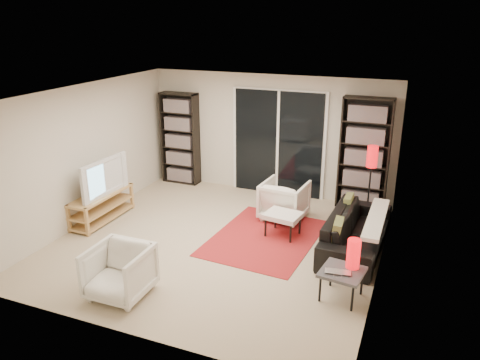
# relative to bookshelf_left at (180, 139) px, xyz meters

# --- Properties ---
(floor) EXTENTS (5.00, 5.00, 0.00)m
(floor) POSITION_rel_bookshelf_left_xyz_m (1.95, -2.33, -0.98)
(floor) COLOR #C3AC8D
(floor) RESTS_ON ground
(wall_back) EXTENTS (5.00, 0.02, 2.40)m
(wall_back) POSITION_rel_bookshelf_left_xyz_m (1.95, 0.17, 0.22)
(wall_back) COLOR beige
(wall_back) RESTS_ON ground
(wall_front) EXTENTS (5.00, 0.02, 2.40)m
(wall_front) POSITION_rel_bookshelf_left_xyz_m (1.95, -4.83, 0.22)
(wall_front) COLOR beige
(wall_front) RESTS_ON ground
(wall_left) EXTENTS (0.02, 5.00, 2.40)m
(wall_left) POSITION_rel_bookshelf_left_xyz_m (-0.55, -2.33, 0.22)
(wall_left) COLOR beige
(wall_left) RESTS_ON ground
(wall_right) EXTENTS (0.02, 5.00, 2.40)m
(wall_right) POSITION_rel_bookshelf_left_xyz_m (4.45, -2.33, 0.22)
(wall_right) COLOR beige
(wall_right) RESTS_ON ground
(ceiling) EXTENTS (5.00, 5.00, 0.02)m
(ceiling) POSITION_rel_bookshelf_left_xyz_m (1.95, -2.33, 1.42)
(ceiling) COLOR white
(ceiling) RESTS_ON wall_back
(sliding_door) EXTENTS (1.92, 0.08, 2.16)m
(sliding_door) POSITION_rel_bookshelf_left_xyz_m (2.15, 0.13, 0.07)
(sliding_door) COLOR white
(sliding_door) RESTS_ON ground
(bookshelf_left) EXTENTS (0.80, 0.30, 1.95)m
(bookshelf_left) POSITION_rel_bookshelf_left_xyz_m (0.00, 0.00, 0.00)
(bookshelf_left) COLOR black
(bookshelf_left) RESTS_ON ground
(bookshelf_right) EXTENTS (0.90, 0.30, 2.10)m
(bookshelf_right) POSITION_rel_bookshelf_left_xyz_m (3.85, -0.00, 0.07)
(bookshelf_right) COLOR black
(bookshelf_right) RESTS_ON ground
(tv_stand) EXTENTS (0.44, 1.36, 0.50)m
(tv_stand) POSITION_rel_bookshelf_left_xyz_m (-0.34, -2.32, -0.71)
(tv_stand) COLOR tan
(tv_stand) RESTS_ON floor
(tv) EXTENTS (0.21, 1.14, 0.65)m
(tv) POSITION_rel_bookshelf_left_xyz_m (-0.32, -2.32, -0.15)
(tv) COLOR black
(tv) RESTS_ON tv_stand
(rug) EXTENTS (1.73, 2.25, 0.01)m
(rug) POSITION_rel_bookshelf_left_xyz_m (2.60, -1.92, -0.97)
(rug) COLOR #A82022
(rug) RESTS_ON floor
(sofa) EXTENTS (0.88, 2.08, 0.60)m
(sofa) POSITION_rel_bookshelf_left_xyz_m (4.04, -1.73, -0.68)
(sofa) COLOR black
(sofa) RESTS_ON floor
(armchair_back) EXTENTS (0.81, 0.83, 0.70)m
(armchair_back) POSITION_rel_bookshelf_left_xyz_m (2.66, -1.05, -0.62)
(armchair_back) COLOR silver
(armchair_back) RESTS_ON floor
(armchair_front) EXTENTS (0.75, 0.77, 0.69)m
(armchair_front) POSITION_rel_bookshelf_left_xyz_m (1.39, -4.20, -0.63)
(armchair_front) COLOR silver
(armchair_front) RESTS_ON floor
(ottoman) EXTENTS (0.63, 0.54, 0.40)m
(ottoman) POSITION_rel_bookshelf_left_xyz_m (2.84, -1.72, -0.63)
(ottoman) COLOR silver
(ottoman) RESTS_ON floor
(side_table) EXTENTS (0.59, 0.59, 0.40)m
(side_table) POSITION_rel_bookshelf_left_xyz_m (4.07, -3.18, -0.62)
(side_table) COLOR #434348
(side_table) RESTS_ON floor
(laptop) EXTENTS (0.36, 0.26, 0.03)m
(laptop) POSITION_rel_bookshelf_left_xyz_m (4.04, -3.31, -0.56)
(laptop) COLOR silver
(laptop) RESTS_ON side_table
(table_lamp) EXTENTS (0.17, 0.17, 0.39)m
(table_lamp) POSITION_rel_bookshelf_left_xyz_m (4.18, -3.04, -0.38)
(table_lamp) COLOR red
(table_lamp) RESTS_ON side_table
(floor_lamp) EXTENTS (0.21, 0.21, 1.37)m
(floor_lamp) POSITION_rel_bookshelf_left_xyz_m (4.05, -0.57, 0.07)
(floor_lamp) COLOR black
(floor_lamp) RESTS_ON floor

